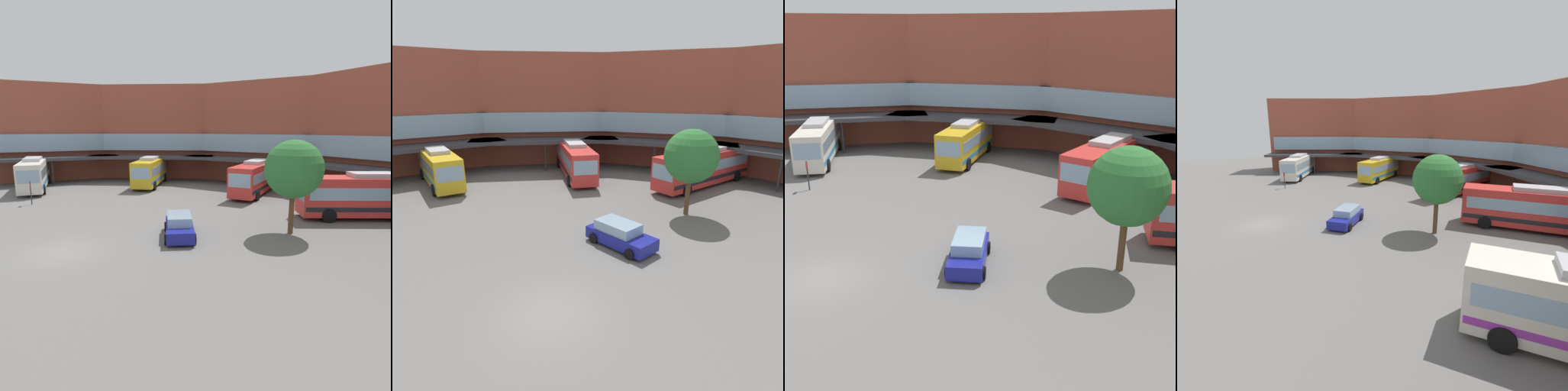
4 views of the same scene
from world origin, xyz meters
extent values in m
plane|color=slate|center=(0.00, 0.00, 0.00)|extent=(115.81, 115.81, 0.00)
cube|color=#9E4C38|center=(7.78, 31.98, 6.66)|extent=(18.20, 9.91, 13.33)
cube|color=#8CADC6|center=(7.63, 31.39, 5.33)|extent=(16.58, 9.74, 2.33)
cube|color=#38383D|center=(6.59, 27.12, 3.33)|extent=(17.73, 7.97, 0.40)
cylinder|color=#2D2D33|center=(6.22, 25.56, 1.67)|extent=(0.20, 0.20, 3.33)
cube|color=#9E4C38|center=(-7.78, 31.98, 6.66)|extent=(18.20, 9.91, 13.33)
cube|color=#8CADC6|center=(-7.63, 31.39, 5.33)|extent=(16.58, 9.74, 2.33)
cube|color=#38383D|center=(-6.59, 27.12, 3.33)|extent=(17.73, 7.97, 0.40)
cylinder|color=#2D2D33|center=(-6.22, 25.56, 1.67)|extent=(0.20, 0.20, 3.33)
cube|color=#9E4C38|center=(-21.59, 24.83, 6.66)|extent=(16.97, 15.86, 13.33)
cube|color=#8CADC6|center=(-21.20, 24.38, 5.33)|extent=(15.82, 14.91, 2.33)
cube|color=#38383D|center=(-18.31, 21.06, 3.33)|extent=(15.66, 14.35, 0.40)
cylinder|color=#2D2D33|center=(-17.26, 19.85, 1.67)|extent=(0.20, 0.20, 3.33)
cube|color=#9E4C38|center=(-30.58, 12.14, 6.66)|extent=(11.95, 18.27, 13.33)
cube|color=#8CADC6|center=(-30.03, 11.92, 5.33)|extent=(11.54, 16.75, 2.33)
cube|color=#38383D|center=(-25.94, 10.30, 3.33)|extent=(10.09, 17.53, 0.40)
cylinder|color=#2D2D33|center=(-24.45, 9.71, 1.67)|extent=(0.20, 0.20, 3.33)
cube|color=red|center=(10.73, 21.36, 1.88)|extent=(10.68, 10.43, 3.07)
cube|color=#8CADC6|center=(10.73, 21.36, 2.25)|extent=(10.19, 9.95, 0.98)
cube|color=black|center=(10.73, 21.36, 1.02)|extent=(10.52, 10.28, 0.37)
cube|color=#8CADC6|center=(6.32, 17.12, 2.25)|extent=(1.67, 1.73, 1.35)
cube|color=#B2B2B7|center=(10.73, 21.36, 3.60)|extent=(4.46, 4.39, 0.36)
cylinder|color=black|center=(8.61, 17.52, 0.55)|extent=(1.00, 0.98, 1.10)
cylinder|color=black|center=(6.81, 19.39, 0.55)|extent=(1.00, 0.98, 1.10)
cube|color=gold|center=(-15.21, 18.45, 1.84)|extent=(8.34, 9.36, 2.99)
cube|color=#8CADC6|center=(-15.21, 18.45, 2.20)|extent=(7.99, 8.93, 0.96)
cube|color=#267FBF|center=(-15.21, 18.45, 1.01)|extent=(8.23, 9.22, 0.36)
cube|color=#8CADC6|center=(-12.03, 14.60, 2.20)|extent=(1.77, 1.49, 1.31)
cube|color=#B2B2B7|center=(-15.21, 18.45, 3.52)|extent=(3.66, 3.91, 0.36)
cylinder|color=black|center=(-12.06, 16.60, 0.55)|extent=(0.93, 1.04, 1.10)
cylinder|color=black|center=(-13.99, 15.01, 0.55)|extent=(0.93, 1.04, 1.10)
cylinder|color=black|center=(-16.42, 21.88, 0.55)|extent=(0.93, 1.04, 1.10)
cylinder|color=black|center=(-18.35, 20.30, 0.55)|extent=(0.93, 1.04, 1.10)
cube|color=red|center=(-2.50, 23.78, 1.88)|extent=(6.24, 12.30, 3.06)
cube|color=#8CADC6|center=(-2.50, 23.78, 2.25)|extent=(6.06, 11.63, 0.98)
cube|color=black|center=(-2.50, 23.78, 1.02)|extent=(6.19, 12.08, 0.37)
cube|color=#8CADC6|center=(-0.61, 18.08, 2.25)|extent=(2.18, 0.82, 1.35)
cube|color=#B2B2B7|center=(-2.50, 23.78, 3.59)|extent=(3.08, 4.70, 0.36)
cylinder|color=black|center=(0.02, 20.27, 0.55)|extent=(0.63, 1.14, 1.10)
cylinder|color=black|center=(-2.42, 19.47, 0.55)|extent=(0.63, 1.14, 1.10)
cylinder|color=black|center=(-2.57, 28.09, 0.55)|extent=(0.63, 1.14, 1.10)
cylinder|color=black|center=(-5.01, 27.28, 0.55)|extent=(0.63, 1.14, 1.10)
cube|color=silver|center=(-22.90, 6.87, 1.92)|extent=(11.76, 7.34, 3.13)
cube|color=#8CADC6|center=(-22.90, 6.87, 2.29)|extent=(11.14, 7.08, 1.00)
cube|color=#267FBF|center=(-22.90, 6.87, 1.04)|extent=(11.56, 7.26, 0.38)
cube|color=#8CADC6|center=(-17.60, 4.36, 2.29)|extent=(1.06, 2.05, 1.38)
cube|color=#B2B2B7|center=(-22.90, 6.87, 3.66)|extent=(4.60, 3.42, 0.36)
cylinder|color=black|center=(-18.73, 6.29, 0.55)|extent=(1.12, 0.74, 1.10)
cylinder|color=black|center=(-19.81, 4.01, 0.55)|extent=(1.12, 0.74, 1.10)
cylinder|color=black|center=(-25.99, 9.73, 0.55)|extent=(1.12, 0.74, 1.10)
cylinder|color=black|center=(-27.07, 7.46, 0.55)|extent=(1.12, 0.74, 1.10)
cube|color=navy|center=(2.90, 6.89, 0.55)|extent=(4.52, 4.21, 0.75)
cube|color=#8CADC6|center=(2.71, 7.05, 1.23)|extent=(3.04, 2.91, 0.60)
cylinder|color=black|center=(4.59, 6.64, 0.33)|extent=(0.65, 0.59, 0.66)
cylinder|color=black|center=(3.43, 5.26, 0.33)|extent=(0.65, 0.59, 0.66)
cylinder|color=black|center=(2.37, 8.51, 0.33)|extent=(0.65, 0.59, 0.66)
cylinder|color=black|center=(1.21, 7.13, 0.33)|extent=(0.65, 0.59, 0.66)
cylinder|color=brown|center=(7.81, 12.97, 1.72)|extent=(0.36, 0.36, 3.44)
sphere|color=#2D7233|center=(7.81, 12.97, 4.53)|extent=(3.98, 3.98, 3.98)
cylinder|color=#2D2D33|center=(-14.49, 3.46, 1.15)|extent=(0.10, 0.10, 2.29)
cube|color=red|center=(-14.49, 3.46, 1.99)|extent=(0.57, 0.27, 0.44)
camera|label=1|loc=(18.86, -7.67, 7.23)|focal=30.58mm
camera|label=2|loc=(2.98, -11.80, 9.31)|focal=30.59mm
camera|label=3|loc=(21.67, -5.31, 11.66)|focal=43.39mm
camera|label=4|loc=(25.94, -0.36, 8.76)|focal=25.89mm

